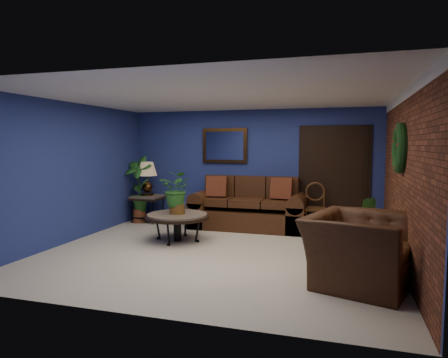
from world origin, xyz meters
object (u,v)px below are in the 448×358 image
(end_table, at_px, (148,202))
(table_lamp, at_px, (147,175))
(sofa, at_px, (249,211))
(coffee_table, at_px, (177,217))
(armchair, at_px, (360,249))
(side_chair, at_px, (315,204))

(end_table, bearing_deg, table_lamp, -45.00)
(sofa, xyz_separation_m, coffee_table, (-0.99, -1.53, 0.09))
(armchair, bearing_deg, table_lamp, 74.81)
(sofa, xyz_separation_m, table_lamp, (-2.35, -0.04, 0.72))
(coffee_table, relative_size, armchair, 0.86)
(sofa, distance_m, end_table, 2.35)
(side_chair, bearing_deg, table_lamp, 175.60)
(table_lamp, distance_m, side_chair, 3.74)
(side_chair, distance_m, armchair, 3.06)
(table_lamp, height_order, armchair, table_lamp)
(sofa, distance_m, table_lamp, 2.46)
(table_lamp, bearing_deg, armchair, -33.02)
(sofa, height_order, side_chair, sofa)
(side_chair, bearing_deg, armchair, -81.41)
(table_lamp, xyz_separation_m, armchair, (4.45, -2.89, -0.63))
(sofa, relative_size, table_lamp, 3.25)
(end_table, distance_m, side_chair, 3.71)
(coffee_table, distance_m, armchair, 3.39)
(coffee_table, xyz_separation_m, end_table, (-1.37, 1.49, 0.02))
(sofa, distance_m, coffee_table, 1.82)
(coffee_table, distance_m, table_lamp, 2.12)
(armchair, bearing_deg, end_table, 74.81)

